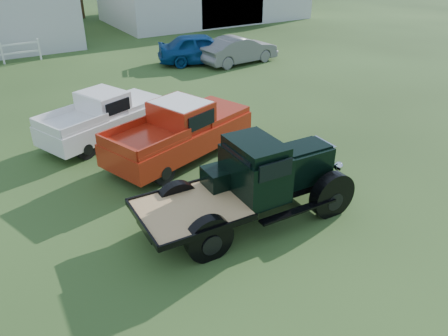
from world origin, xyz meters
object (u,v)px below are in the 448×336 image
white_pickup (103,117)px  misc_car_blue (202,48)px  red_pickup (180,130)px  vintage_flatbed (251,182)px  misc_car_grey (239,50)px

white_pickup → misc_car_blue: (8.02, 7.37, -0.02)m
red_pickup → misc_car_blue: 11.91m
misc_car_blue → vintage_flatbed: bearing=174.7°
misc_car_grey → misc_car_blue: bearing=53.7°
white_pickup → misc_car_blue: size_ratio=0.95×
white_pickup → misc_car_blue: white_pickup is taller
red_pickup → white_pickup: 3.20m
white_pickup → misc_car_blue: 10.89m
misc_car_blue → white_pickup: bearing=151.5°
misc_car_blue → misc_car_grey: 2.12m
red_pickup → misc_car_blue: red_pickup is taller
vintage_flatbed → misc_car_grey: 15.45m
white_pickup → misc_car_blue: bearing=21.2°
white_pickup → misc_car_grey: white_pickup is taller
red_pickup → misc_car_grey: (8.15, 8.99, -0.22)m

